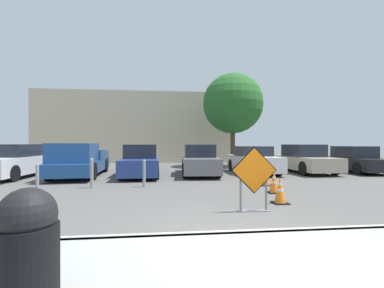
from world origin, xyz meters
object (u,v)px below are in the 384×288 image
(bollard_nearest, at_px, (144,172))
(trash_bin, at_px, (28,246))
(traffic_cone_second, at_px, (274,183))
(parked_car_nearest, at_px, (13,162))
(traffic_cone_nearest, at_px, (280,191))
(traffic_cone_third, at_px, (265,175))
(parked_car_fourth, at_px, (253,160))
(parked_car_third, at_px, (199,161))
(parked_car_sixth, at_px, (355,160))
(parked_car_fifth, at_px, (304,160))
(road_closed_sign, at_px, (254,176))
(bollard_third, at_px, (37,175))
(bollard_second, at_px, (92,172))
(pickup_truck, at_px, (79,162))
(traffic_cone_fourth, at_px, (262,171))
(parked_car_second, at_px, (141,162))

(bollard_nearest, bearing_deg, trash_bin, -93.93)
(traffic_cone_second, relative_size, parked_car_nearest, 0.15)
(traffic_cone_nearest, relative_size, traffic_cone_third, 0.89)
(parked_car_fourth, bearing_deg, parked_car_nearest, 1.89)
(traffic_cone_third, xyz_separation_m, trash_bin, (-5.09, -7.01, 0.29))
(traffic_cone_second, distance_m, parked_car_third, 5.45)
(parked_car_sixth, bearing_deg, parked_car_third, 3.70)
(parked_car_nearest, bearing_deg, parked_car_fifth, -175.89)
(parked_car_nearest, relative_size, trash_bin, 4.33)
(road_closed_sign, bearing_deg, parked_car_sixth, 41.35)
(parked_car_fifth, distance_m, parked_car_sixth, 2.97)
(bollard_third, bearing_deg, bollard_second, 0.00)
(traffic_cone_nearest, distance_m, parked_car_fourth, 7.07)
(road_closed_sign, xyz_separation_m, pickup_truck, (-6.22, 7.06, -0.11))
(parked_car_fourth, bearing_deg, bollard_nearest, 34.23)
(traffic_cone_third, distance_m, parked_car_fourth, 4.08)
(traffic_cone_second, bearing_deg, traffic_cone_third, 78.95)
(parked_car_fourth, height_order, parked_car_fifth, parked_car_fifth)
(parked_car_sixth, bearing_deg, bollard_third, 16.01)
(traffic_cone_second, xyz_separation_m, parked_car_fourth, (1.21, 5.43, 0.36))
(traffic_cone_third, bearing_deg, parked_car_nearest, 162.45)
(parked_car_nearest, bearing_deg, traffic_cone_second, 157.05)
(parked_car_third, xyz_separation_m, parked_car_sixth, (8.91, 0.28, -0.05))
(parked_car_fourth, relative_size, parked_car_fifth, 0.92)
(traffic_cone_second, distance_m, trash_bin, 7.34)
(pickup_truck, xyz_separation_m, parked_car_third, (5.92, 0.24, -0.02))
(traffic_cone_second, xyz_separation_m, parked_car_sixth, (7.16, 5.42, 0.34))
(parked_car_third, relative_size, parked_car_fifth, 1.01)
(bollard_second, relative_size, bollard_third, 1.20)
(traffic_cone_nearest, bearing_deg, traffic_cone_fourth, 74.62)
(traffic_cone_third, height_order, parked_car_second, parked_car_second)
(pickup_truck, bearing_deg, traffic_cone_second, 143.94)
(traffic_cone_fourth, xyz_separation_m, parked_car_second, (-5.47, 2.01, 0.33))
(parked_car_nearest, bearing_deg, parked_car_sixth, -176.58)
(traffic_cone_nearest, relative_size, parked_car_sixth, 0.17)
(parked_car_fourth, distance_m, parked_car_sixth, 5.94)
(road_closed_sign, distance_m, traffic_cone_nearest, 1.33)
(traffic_cone_fourth, height_order, parked_car_sixth, parked_car_sixth)
(traffic_cone_nearest, bearing_deg, parked_car_nearest, 148.06)
(traffic_cone_fourth, xyz_separation_m, parked_car_third, (-2.50, 2.17, 0.34))
(traffic_cone_nearest, height_order, parked_car_fifth, parked_car_fifth)
(traffic_cone_nearest, relative_size, parked_car_nearest, 0.15)
(parked_car_sixth, bearing_deg, trash_bin, 44.44)
(bollard_second, distance_m, bollard_third, 1.87)
(road_closed_sign, relative_size, parked_car_second, 0.33)
(parked_car_nearest, relative_size, parked_car_fifth, 1.04)
(parked_car_second, distance_m, trash_bin, 10.53)
(traffic_cone_third, bearing_deg, parked_car_second, 144.95)
(traffic_cone_nearest, height_order, traffic_cone_second, traffic_cone_nearest)
(parked_car_nearest, height_order, parked_car_fourth, parked_car_nearest)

